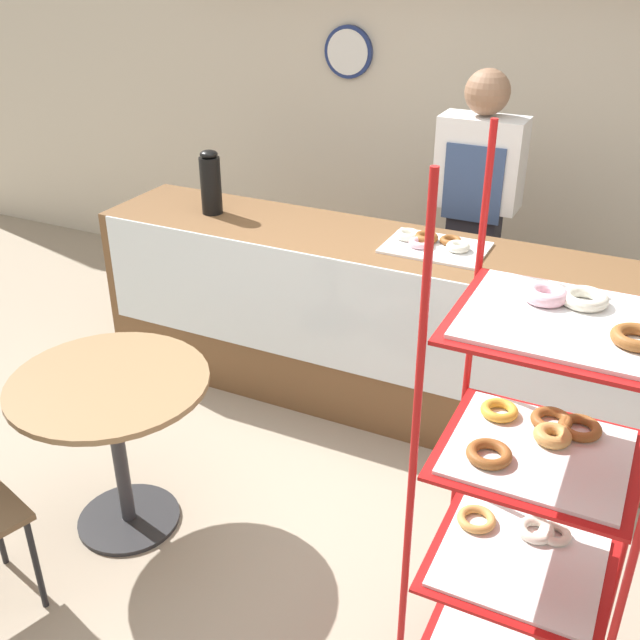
{
  "coord_description": "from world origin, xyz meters",
  "views": [
    {
      "loc": [
        1.26,
        -2.24,
        2.3
      ],
      "look_at": [
        0.0,
        0.35,
        0.79
      ],
      "focal_mm": 42.0,
      "sensor_mm": 36.0,
      "label": 1
    }
  ],
  "objects_px": {
    "person_worker": "(475,216)",
    "cafe_table": "(113,416)",
    "donut_tray_counter": "(433,243)",
    "pastry_rack": "(532,498)",
    "coffee_carafe": "(211,183)"
  },
  "relations": [
    {
      "from": "coffee_carafe",
      "to": "donut_tray_counter",
      "type": "distance_m",
      "value": 1.24
    },
    {
      "from": "person_worker",
      "to": "cafe_table",
      "type": "xyz_separation_m",
      "value": [
        -0.92,
        -1.92,
        -0.38
      ]
    },
    {
      "from": "person_worker",
      "to": "donut_tray_counter",
      "type": "xyz_separation_m",
      "value": [
        -0.07,
        -0.52,
        0.02
      ]
    },
    {
      "from": "pastry_rack",
      "to": "cafe_table",
      "type": "relative_size",
      "value": 2.31
    },
    {
      "from": "pastry_rack",
      "to": "person_worker",
      "type": "height_order",
      "value": "pastry_rack"
    },
    {
      "from": "person_worker",
      "to": "donut_tray_counter",
      "type": "height_order",
      "value": "person_worker"
    },
    {
      "from": "cafe_table",
      "to": "coffee_carafe",
      "type": "relative_size",
      "value": 2.3
    },
    {
      "from": "donut_tray_counter",
      "to": "cafe_table",
      "type": "bearing_deg",
      "value": -121.43
    },
    {
      "from": "pastry_rack",
      "to": "donut_tray_counter",
      "type": "height_order",
      "value": "pastry_rack"
    },
    {
      "from": "person_worker",
      "to": "cafe_table",
      "type": "height_order",
      "value": "person_worker"
    },
    {
      "from": "pastry_rack",
      "to": "coffee_carafe",
      "type": "height_order",
      "value": "pastry_rack"
    },
    {
      "from": "person_worker",
      "to": "cafe_table",
      "type": "relative_size",
      "value": 2.13
    },
    {
      "from": "pastry_rack",
      "to": "donut_tray_counter",
      "type": "bearing_deg",
      "value": 118.85
    },
    {
      "from": "cafe_table",
      "to": "donut_tray_counter",
      "type": "distance_m",
      "value": 1.69
    },
    {
      "from": "person_worker",
      "to": "donut_tray_counter",
      "type": "relative_size",
      "value": 3.5
    }
  ]
}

